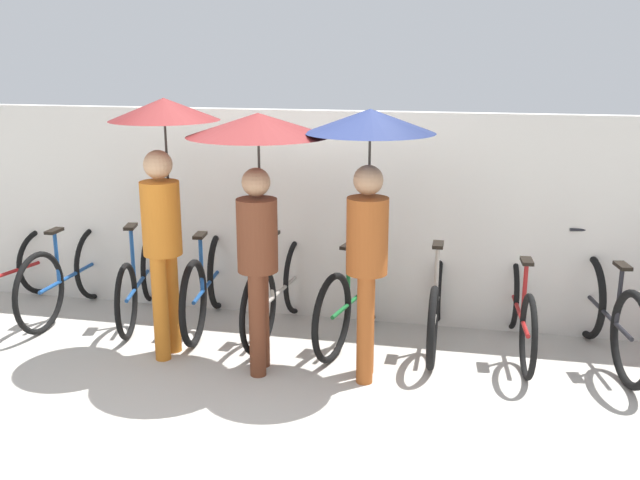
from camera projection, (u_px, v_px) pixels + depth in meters
ground_plane at (228, 404)px, 5.26m from camera, size 30.00×30.00×0.00m
back_wall at (292, 215)px, 6.84m from camera, size 14.61×0.12×2.00m
parked_bicycle_0 at (7, 272)px, 7.15m from camera, size 0.54×1.67×1.03m
parked_bicycle_1 at (69, 275)px, 6.97m from camera, size 0.44×1.75×1.00m
parked_bicycle_2 at (139, 281)px, 6.89m from camera, size 0.56×1.68×0.98m
parked_bicycle_3 at (207, 284)px, 6.69m from camera, size 0.44×1.73×1.01m
parked_bicycle_4 at (280, 290)px, 6.54m from camera, size 0.44×1.80×1.06m
parked_bicycle_5 at (356, 296)px, 6.38m from camera, size 0.55×1.80×1.04m
parked_bicycle_6 at (436, 303)px, 6.30m from camera, size 0.44×1.78×1.11m
parked_bicycle_7 at (519, 310)px, 6.13m from camera, size 0.44×1.76×1.02m
parked_bicycle_8 at (608, 315)px, 5.93m from camera, size 0.50×1.75×1.02m
pedestrian_leading at (163, 164)px, 5.76m from camera, size 0.90×0.90×2.16m
pedestrian_center at (258, 165)px, 5.48m from camera, size 1.12×1.12×2.07m
pedestrian_trailing at (369, 171)px, 5.36m from camera, size 0.99×0.99×2.11m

